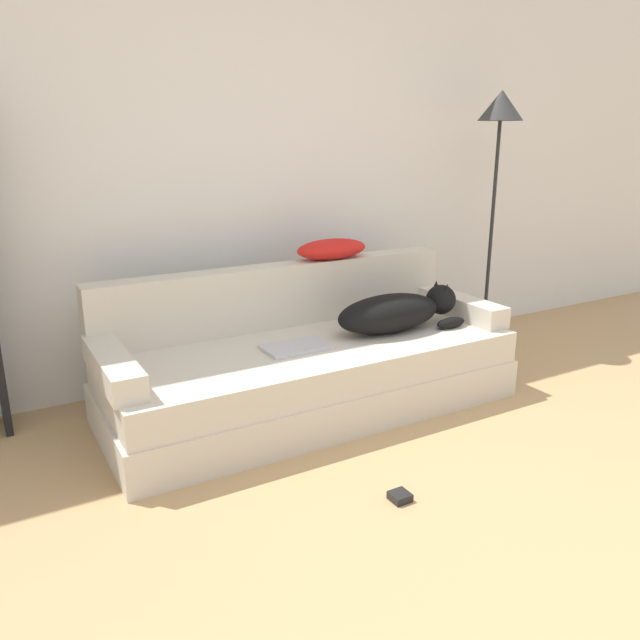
{
  "coord_description": "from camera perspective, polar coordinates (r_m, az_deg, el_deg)",
  "views": [
    {
      "loc": [
        -1.72,
        -1.03,
        1.46
      ],
      "look_at": [
        -0.19,
        1.64,
        0.53
      ],
      "focal_mm": 35.0,
      "sensor_mm": 36.0,
      "label": 1
    }
  ],
  "objects": [
    {
      "name": "ground_plane",
      "position": [
        2.48,
        25.01,
        -21.1
      ],
      "size": [
        20.0,
        20.0,
        0.0
      ],
      "primitive_type": "plane",
      "color": "tan"
    },
    {
      "name": "wall_back",
      "position": [
        3.93,
        -4.01,
        15.11
      ],
      "size": [
        7.76,
        0.06,
        2.7
      ],
      "color": "silver",
      "rests_on": "ground_plane"
    },
    {
      "name": "couch",
      "position": [
        3.41,
        -0.8,
        -5.15
      ],
      "size": [
        2.22,
        0.88,
        0.38
      ],
      "color": "beige",
      "rests_on": "ground_plane"
    },
    {
      "name": "couch_backrest",
      "position": [
        3.61,
        -3.7,
        2.3
      ],
      "size": [
        2.18,
        0.15,
        0.36
      ],
      "color": "beige",
      "rests_on": "couch"
    },
    {
      "name": "couch_arm_left",
      "position": [
        2.98,
        -18.43,
        -4.05
      ],
      "size": [
        0.15,
        0.69,
        0.12
      ],
      "color": "beige",
      "rests_on": "couch"
    },
    {
      "name": "couch_arm_right",
      "position": [
        3.9,
        12.6,
        1.26
      ],
      "size": [
        0.15,
        0.69,
        0.12
      ],
      "color": "beige",
      "rests_on": "couch"
    },
    {
      "name": "dog",
      "position": [
        3.54,
        7.07,
        0.77
      ],
      "size": [
        0.79,
        0.3,
        0.24
      ],
      "color": "black",
      "rests_on": "couch"
    },
    {
      "name": "laptop",
      "position": [
        3.25,
        -2.17,
        -2.47
      ],
      "size": [
        0.35,
        0.21,
        0.02
      ],
      "rotation": [
        0.0,
        0.0,
        0.01
      ],
      "color": "#B7B7BC",
      "rests_on": "couch"
    },
    {
      "name": "throw_pillow",
      "position": [
        3.71,
        1.09,
        6.52
      ],
      "size": [
        0.45,
        0.21,
        0.12
      ],
      "color": "red",
      "rests_on": "couch_backrest"
    },
    {
      "name": "floor_lamp",
      "position": [
        4.37,
        16.02,
        15.69
      ],
      "size": [
        0.29,
        0.29,
        1.72
      ],
      "color": "#232326",
      "rests_on": "ground_plane"
    },
    {
      "name": "power_adapter",
      "position": [
        2.7,
        7.32,
        -15.72
      ],
      "size": [
        0.08,
        0.08,
        0.03
      ],
      "color": "black",
      "rests_on": "ground_plane"
    }
  ]
}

